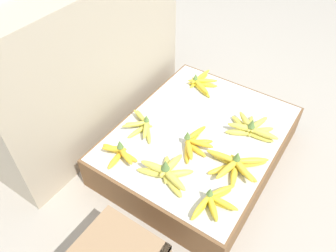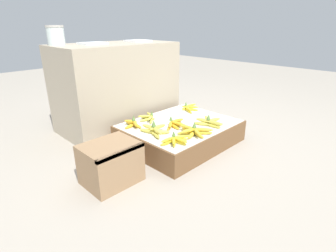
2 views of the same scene
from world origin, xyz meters
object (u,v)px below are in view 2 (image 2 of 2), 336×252
banana_bunch_back_midleft (149,117)px  banana_bunch_front_midleft (194,131)px  banana_bunch_back_right (189,108)px  banana_bunch_back_left (133,123)px  foam_tray_white (138,41)px  glass_jar (56,35)px  banana_bunch_front_midright (209,122)px  wooden_crate (111,163)px  banana_bunch_front_left (175,140)px  banana_bunch_middle_midleft (174,124)px  banana_bunch_middle_left (155,130)px

banana_bunch_back_midleft → banana_bunch_front_midleft: bearing=-87.4°
banana_bunch_back_midleft → banana_bunch_back_right: (0.46, -0.07, 0.00)m
banana_bunch_back_left → banana_bunch_back_midleft: banana_bunch_back_left is taller
banana_bunch_back_right → foam_tray_white: size_ratio=0.97×
banana_bunch_back_right → banana_bunch_back_midleft: bearing=171.1°
glass_jar → foam_tray_white: (0.75, -0.15, -0.07)m
banana_bunch_front_midright → wooden_crate: bearing=172.3°
banana_bunch_back_midleft → banana_bunch_front_midright: bearing=-59.5°
banana_bunch_front_midright → banana_bunch_back_right: 0.43m
banana_bunch_front_midright → foam_tray_white: size_ratio=1.24×
banana_bunch_front_midright → banana_bunch_back_right: (0.19, 0.38, -0.01)m
banana_bunch_back_midleft → foam_tray_white: 0.83m
banana_bunch_front_left → glass_jar: 1.34m
banana_bunch_back_left → foam_tray_white: size_ratio=0.96×
banana_bunch_middle_midleft → banana_bunch_back_midleft: bearing=97.2°
wooden_crate → banana_bunch_front_left: 0.47m
banana_bunch_back_midleft → glass_jar: bearing=126.1°
banana_bunch_front_midright → foam_tray_white: foam_tray_white is taller
banana_bunch_back_midleft → foam_tray_white: foam_tray_white is taller
banana_bunch_back_midleft → glass_jar: size_ratio=1.30×
wooden_crate → foam_tray_white: (0.92, 0.81, 0.68)m
wooden_crate → banana_bunch_front_midleft: (0.65, -0.16, 0.08)m
banana_bunch_middle_left → banana_bunch_back_midleft: (0.18, 0.27, -0.01)m
banana_bunch_front_left → banana_bunch_middle_left: (0.01, 0.23, 0.01)m
banana_bunch_back_left → foam_tray_white: 0.93m
banana_bunch_front_midright → foam_tray_white: (0.03, 0.93, 0.60)m
banana_bunch_front_left → foam_tray_white: 1.25m
glass_jar → banana_bunch_back_right: bearing=-37.4°
banana_bunch_front_midleft → banana_bunch_back_right: banana_bunch_front_midleft is taller
wooden_crate → banana_bunch_back_left: bearing=35.8°
foam_tray_white → banana_bunch_front_midleft: bearing=-105.7°
wooden_crate → banana_bunch_back_right: 1.12m
banana_bunch_back_right → foam_tray_white: bearing=106.5°
banana_bunch_front_midleft → banana_bunch_back_midleft: (-0.02, 0.49, -0.01)m
banana_bunch_front_midleft → banana_bunch_back_midleft: 0.49m
banana_bunch_back_right → foam_tray_white: (-0.16, 0.55, 0.61)m
banana_bunch_front_left → banana_bunch_middle_midleft: (0.23, 0.22, 0.00)m
glass_jar → banana_bunch_front_midleft: bearing=-66.8°
banana_bunch_front_midleft → banana_bunch_back_left: banana_bunch_front_midleft is taller
banana_bunch_middle_midleft → banana_bunch_back_midleft: 0.28m
banana_bunch_middle_midleft → glass_jar: (-0.49, 0.90, 0.68)m
banana_bunch_back_left → banana_bunch_back_midleft: bearing=7.7°
banana_bunch_front_left → banana_bunch_front_midleft: banana_bunch_front_midleft is taller
banana_bunch_middle_midleft → banana_bunch_back_left: size_ratio=1.15×
banana_bunch_front_left → banana_bunch_front_midright: (0.46, 0.04, 0.00)m
banana_bunch_middle_midleft → banana_bunch_back_right: (0.42, 0.20, -0.00)m
banana_bunch_front_midright → banana_bunch_middle_left: banana_bunch_middle_left is taller
wooden_crate → glass_jar: (0.17, 0.96, 0.75)m
banana_bunch_front_midleft → glass_jar: size_ratio=1.65×
banana_bunch_middle_midleft → banana_bunch_back_right: size_ratio=1.15×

